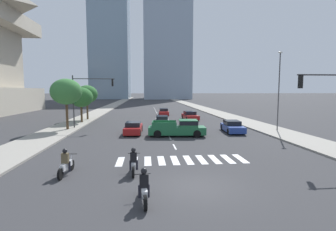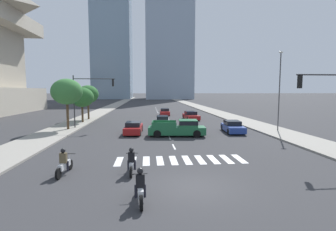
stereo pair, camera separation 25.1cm
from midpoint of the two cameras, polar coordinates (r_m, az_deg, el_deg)
name	(u,v)px [view 2 (the right image)]	position (r m, az deg, el deg)	size (l,w,h in m)	color
ground_plane	(193,186)	(12.75, 6.14, -15.62)	(800.00, 800.00, 0.00)	#333335
sidewalk_east	(232,117)	(44.33, 14.38, -0.39)	(4.00, 260.00, 0.15)	gray
sidewalk_west	(86,119)	(43.07, -17.92, -0.66)	(4.00, 260.00, 0.15)	gray
crosswalk_near	(180,160)	(17.10, 3.19, -10.01)	(8.55, 2.24, 0.01)	silver
lane_divider_center	(160,117)	(44.61, -1.71, -0.27)	(0.14, 50.00, 0.01)	silver
motorcycle_lead	(140,189)	(10.91, -5.61, -16.09)	(0.70, 2.10, 1.49)	black
motorcycle_trailing	(132,163)	(14.46, -7.73, -10.60)	(0.70, 2.08, 1.49)	black
motorcycle_third	(64,164)	(15.22, -21.95, -10.15)	(0.70, 2.23, 1.49)	black
pickup_truck	(180,128)	(25.65, 2.92, -2.88)	(5.86, 2.42, 1.67)	#1E6038
sedan_blue_0	(233,127)	(28.95, 14.63, -2.51)	(2.11, 4.51, 1.28)	navy
sedan_red_1	(165,112)	(47.53, -0.59, 0.79)	(1.94, 4.76, 1.24)	maroon
sedan_white_2	(163,121)	(34.08, -1.03, -1.15)	(2.02, 4.83, 1.24)	silver
sedan_red_3	(191,116)	(40.26, 5.38, -0.07)	(2.16, 4.77, 1.33)	maroon
sedan_red_4	(134,128)	(27.48, -7.52, -2.80)	(1.93, 4.68, 1.28)	maroon
traffic_signal_near	(328,97)	(20.21, 32.70, 3.45)	(3.89, 0.28, 5.92)	#333335
traffic_signal_far	(89,92)	(31.98, -17.20, 5.15)	(5.23, 0.28, 6.27)	#333335
street_lamp_east	(280,86)	(30.78, 24.10, 6.14)	(0.50, 0.24, 8.75)	#3F3F42
street_tree_nearest	(67,92)	(31.25, -21.68, 5.00)	(3.48, 3.48, 5.82)	#4C3823
street_tree_second	(82,97)	(37.68, -18.68, 3.91)	(3.27, 3.27, 4.91)	#4C3823
street_tree_third	(88,94)	(41.24, -17.46, 4.59)	(3.25, 3.25, 5.28)	#4C3823
office_tower_left_skyline	(112,14)	(155.08, -12.41, 21.39)	(20.35, 27.25, 94.97)	#7A93A8
office_tower_center_skyline	(169,32)	(145.44, 0.17, 18.32)	(25.07, 23.37, 80.45)	#8C9EB2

